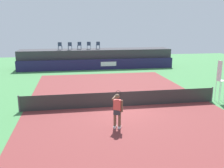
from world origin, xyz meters
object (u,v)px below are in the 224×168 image
at_px(spectator_chair_far_left, 60,46).
at_px(spectator_chair_center, 79,45).
at_px(umpire_chair, 220,78).
at_px(net_post_near, 19,104).
at_px(spectator_chair_left, 70,46).
at_px(tennis_player, 117,110).
at_px(spectator_chair_right, 89,45).
at_px(net_post_far, 212,94).
at_px(spectator_chair_far_right, 98,45).

relative_size(spectator_chair_far_left, spectator_chair_center, 1.00).
height_order(spectator_chair_center, umpire_chair, spectator_chair_center).
bearing_deg(spectator_chair_far_left, net_post_near, -97.56).
relative_size(spectator_chair_left, tennis_player, 0.50).
relative_size(spectator_chair_right, net_post_far, 0.89).
distance_m(net_post_far, tennis_player, 7.85).
bearing_deg(tennis_player, spectator_chair_center, 93.20).
height_order(spectator_chair_left, net_post_near, spectator_chair_left).
bearing_deg(net_post_near, spectator_chair_right, 70.65).
xyz_separation_m(spectator_chair_left, net_post_near, (-3.15, -14.94, -2.19)).
distance_m(spectator_chair_right, umpire_chair, 17.09).
relative_size(net_post_far, tennis_player, 0.56).
distance_m(spectator_chair_left, spectator_chair_far_right, 3.36).
xyz_separation_m(net_post_far, tennis_player, (-7.11, -3.31, 0.46)).
distance_m(spectator_chair_far_left, spectator_chair_center, 2.27).
bearing_deg(spectator_chair_far_right, spectator_chair_center, -179.63).
bearing_deg(tennis_player, spectator_chair_far_left, 100.15).
relative_size(spectator_chair_far_left, tennis_player, 0.50).
height_order(spectator_chair_right, net_post_far, spectator_chair_right).
distance_m(umpire_chair, net_post_near, 12.91).
distance_m(spectator_chair_center, spectator_chair_far_right, 2.23).
xyz_separation_m(net_post_near, tennis_player, (5.29, -3.31, 0.46)).
relative_size(spectator_chair_center, tennis_player, 0.50).
xyz_separation_m(umpire_chair, tennis_player, (-7.57, -3.30, -0.63)).
distance_m(spectator_chair_right, tennis_player, 18.71).
distance_m(umpire_chair, tennis_player, 8.28).
relative_size(spectator_chair_left, umpire_chair, 0.32).
bearing_deg(umpire_chair, net_post_far, 178.83).
bearing_deg(spectator_chair_right, spectator_chair_left, -170.38).
height_order(net_post_far, tennis_player, tennis_player).
bearing_deg(tennis_player, spectator_chair_right, 89.74).
height_order(spectator_chair_far_right, umpire_chair, spectator_chair_far_right).
distance_m(spectator_chair_far_left, spectator_chair_right, 3.38).
distance_m(spectator_chair_far_left, spectator_chair_left, 1.15).
bearing_deg(umpire_chair, spectator_chair_left, 123.04).
bearing_deg(umpire_chair, tennis_player, -156.46).
bearing_deg(spectator_chair_left, umpire_chair, -56.96).
xyz_separation_m(spectator_chair_center, spectator_chair_right, (1.13, -0.02, 0.00)).
bearing_deg(spectator_chair_center, net_post_near, -105.49).
bearing_deg(spectator_chair_center, spectator_chair_far_right, 0.37).
height_order(spectator_chair_center, tennis_player, spectator_chair_center).
xyz_separation_m(spectator_chair_far_right, umpire_chair, (6.39, -15.36, -1.11)).
xyz_separation_m(spectator_chair_right, spectator_chair_far_right, (1.10, 0.04, 0.00)).
relative_size(spectator_chair_left, spectator_chair_far_right, 1.00).
bearing_deg(spectator_chair_left, spectator_chair_far_right, 7.09).
height_order(spectator_chair_left, spectator_chair_center, same).
bearing_deg(net_post_far, spectator_chair_center, 117.98).
bearing_deg(spectator_chair_far_right, umpire_chair, -67.42).
relative_size(spectator_chair_far_left, spectator_chair_left, 1.00).
distance_m(spectator_chair_far_right, net_post_far, 16.60).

